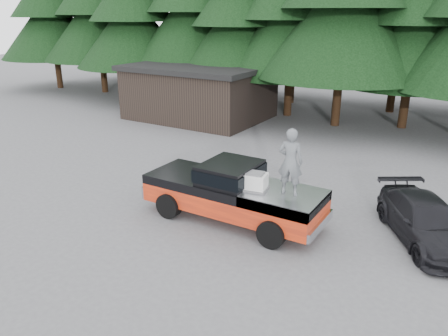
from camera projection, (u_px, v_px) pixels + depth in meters
The scene contains 7 objects.
ground at pixel (221, 225), 13.84m from camera, with size 120.00×120.00×0.00m, color #4E4E51.
pickup_truck at pixel (233, 200), 14.03m from camera, with size 6.00×2.04×1.33m, color red, non-canonical shape.
truck_cab at pixel (230, 172), 13.75m from camera, with size 1.66×1.90×0.59m, color black.
air_compressor at pixel (255, 182), 13.09m from camera, with size 0.70×0.58×0.48m, color silver.
man_on_bed at pixel (290, 162), 12.54m from camera, with size 0.73×0.48×1.99m, color #55595D.
parked_car at pixel (426, 221), 12.75m from camera, with size 1.75×4.30×1.25m, color black.
utility_building at pixel (200, 91), 27.32m from camera, with size 8.40×6.40×3.30m.
Camera 1 is at (6.55, -10.53, 6.41)m, focal length 35.00 mm.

